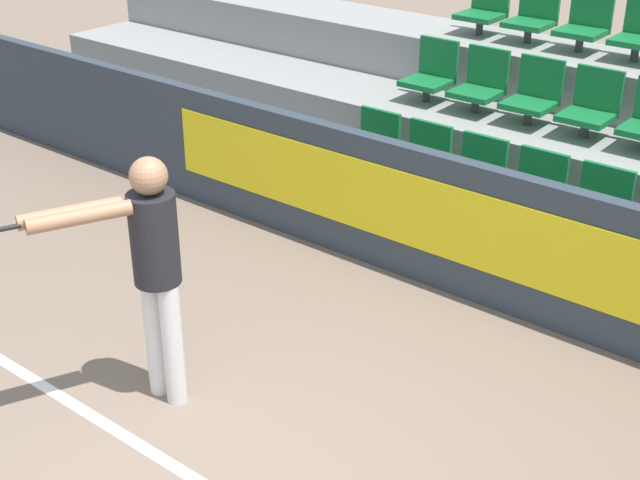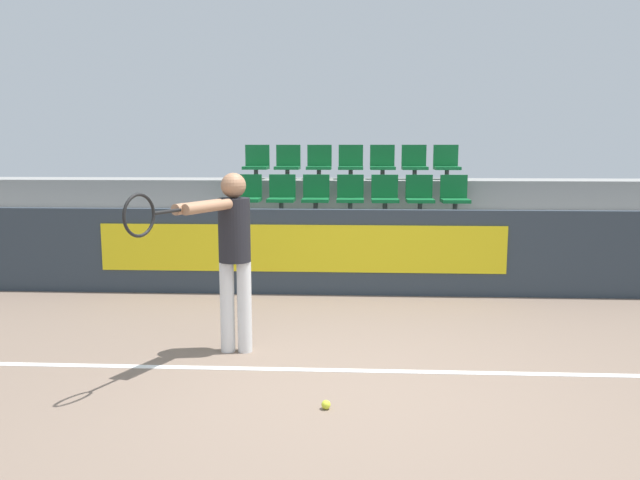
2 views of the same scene
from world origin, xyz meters
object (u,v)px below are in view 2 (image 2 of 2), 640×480
at_px(stadium_chair_3, 350,233).
at_px(stadium_chair_13, 455,196).
at_px(tennis_ball, 326,405).
at_px(stadium_chair_5, 426,234).
at_px(stadium_chair_6, 464,234).
at_px(stadium_chair_20, 446,164).
at_px(stadium_chair_18, 382,163).
at_px(stadium_chair_19, 414,164).
at_px(stadium_chair_8, 282,195).
at_px(stadium_chair_9, 316,195).
at_px(stadium_chair_2, 312,233).
at_px(stadium_chair_4, 388,233).
at_px(stadium_chair_7, 248,195).
at_px(stadium_chair_11, 385,195).
at_px(tennis_player, 230,245).
at_px(stadium_chair_14, 257,163).
at_px(stadium_chair_17, 351,163).
at_px(stadium_chair_0, 237,232).
at_px(stadium_chair_12, 420,195).
at_px(stadium_chair_15, 288,163).
at_px(stadium_chair_16, 319,163).
at_px(stadium_chair_10, 350,195).
at_px(stadium_chair_1, 274,232).

xyz_separation_m(stadium_chair_3, stadium_chair_13, (1.55, 0.91, 0.45)).
bearing_deg(tennis_ball, stadium_chair_5, 74.37).
xyz_separation_m(stadium_chair_6, stadium_chair_20, (0.00, 1.82, 0.89)).
xyz_separation_m(stadium_chair_13, stadium_chair_18, (-1.03, 0.91, 0.45)).
bearing_deg(stadium_chair_20, stadium_chair_19, 180.00).
bearing_deg(stadium_chair_8, stadium_chair_3, -41.42).
bearing_deg(stadium_chair_9, stadium_chair_13, 0.00).
relative_size(stadium_chair_2, tennis_ball, 8.37).
relative_size(stadium_chair_4, stadium_chair_6, 1.00).
xyz_separation_m(stadium_chair_7, stadium_chair_11, (2.06, 0.00, 0.00)).
bearing_deg(tennis_player, stadium_chair_14, 120.23).
height_order(stadium_chair_6, stadium_chair_17, stadium_chair_17).
xyz_separation_m(stadium_chair_0, tennis_player, (0.50, -3.02, 0.30)).
xyz_separation_m(stadium_chair_12, stadium_chair_19, (0.00, 0.91, 0.45)).
bearing_deg(stadium_chair_8, stadium_chair_5, -23.80).
bearing_deg(stadium_chair_14, stadium_chair_11, -23.80).
distance_m(stadium_chair_8, stadium_chair_9, 0.52).
xyz_separation_m(stadium_chair_12, tennis_ball, (-1.17, -5.09, -1.11)).
relative_size(stadium_chair_11, stadium_chair_15, 1.00).
bearing_deg(stadium_chair_6, stadium_chair_18, 119.54).
bearing_deg(tennis_player, stadium_chair_2, 104.36).
distance_m(stadium_chair_17, tennis_player, 4.99).
xyz_separation_m(stadium_chair_3, tennis_ball, (-0.14, -4.18, -0.66)).
bearing_deg(stadium_chair_11, stadium_chair_16, 138.58).
relative_size(stadium_chair_11, stadium_chair_18, 1.00).
bearing_deg(stadium_chair_15, stadium_chair_5, -41.42).
bearing_deg(stadium_chair_0, stadium_chair_3, 0.00).
distance_m(stadium_chair_0, stadium_chair_17, 2.55).
height_order(stadium_chair_0, tennis_player, tennis_player).
relative_size(stadium_chair_11, tennis_player, 0.34).
bearing_deg(stadium_chair_3, tennis_ball, -91.90).
distance_m(stadium_chair_0, stadium_chair_7, 1.01).
bearing_deg(tennis_ball, stadium_chair_2, 95.15).
xyz_separation_m(stadium_chair_10, stadium_chair_11, (0.52, 0.00, 0.00)).
height_order(stadium_chair_11, stadium_chair_15, stadium_chair_15).
height_order(stadium_chair_18, tennis_ball, stadium_chair_18).
distance_m(stadium_chair_1, tennis_ball, 4.33).
height_order(stadium_chair_1, stadium_chair_4, same).
bearing_deg(stadium_chair_3, stadium_chair_10, 90.00).
height_order(stadium_chair_2, stadium_chair_16, stadium_chair_16).
distance_m(stadium_chair_1, stadium_chair_7, 1.14).
bearing_deg(stadium_chair_10, tennis_ball, -91.56).
bearing_deg(stadium_chair_12, stadium_chair_9, 180.00).
distance_m(stadium_chair_0, stadium_chair_15, 2.09).
height_order(stadium_chair_4, stadium_chair_18, stadium_chair_18).
distance_m(stadium_chair_4, tennis_player, 3.41).
height_order(stadium_chair_8, stadium_chair_13, same).
distance_m(stadium_chair_0, stadium_chair_19, 3.28).
distance_m(stadium_chair_12, stadium_chair_20, 1.14).
distance_m(stadium_chair_1, stadium_chair_5, 2.06).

